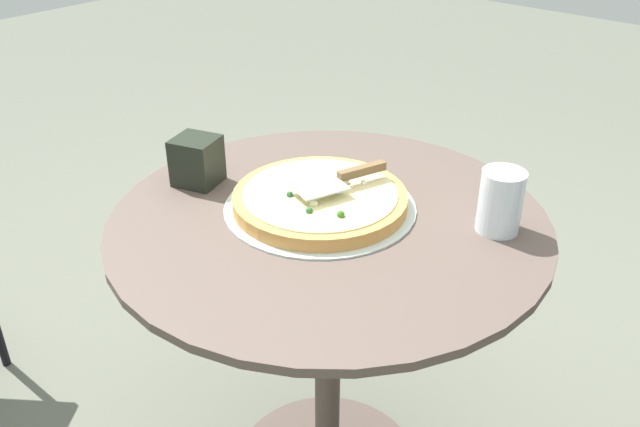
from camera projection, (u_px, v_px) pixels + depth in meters
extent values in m
cylinder|color=brown|center=(329.00, 220.00, 1.35)|extent=(0.87, 0.87, 0.02)
cylinder|color=brown|center=(328.00, 358.00, 1.53)|extent=(0.06, 0.06, 0.70)
cylinder|color=silver|center=(320.00, 207.00, 1.38)|extent=(0.39, 0.39, 0.00)
cylinder|color=#CC8D47|center=(320.00, 200.00, 1.37)|extent=(0.35, 0.35, 0.03)
cylinder|color=beige|center=(320.00, 193.00, 1.36)|extent=(0.31, 0.31, 0.00)
sphere|color=#337634|center=(331.00, 188.00, 1.37)|extent=(0.02, 0.02, 0.02)
sphere|color=silver|center=(338.00, 190.00, 1.35)|extent=(0.02, 0.02, 0.02)
sphere|color=#336B34|center=(325.00, 186.00, 1.38)|extent=(0.01, 0.01, 0.01)
sphere|color=#EEE3CD|center=(364.00, 183.00, 1.39)|extent=(0.01, 0.01, 0.01)
sphere|color=#296135|center=(290.00, 194.00, 1.34)|extent=(0.01, 0.01, 0.01)
sphere|color=#2D6130|center=(308.00, 210.00, 1.29)|extent=(0.01, 0.01, 0.01)
sphere|color=silver|center=(345.00, 181.00, 1.39)|extent=(0.02, 0.02, 0.02)
sphere|color=#356A1D|center=(341.00, 215.00, 1.27)|extent=(0.02, 0.02, 0.02)
sphere|color=#F4EAC9|center=(314.00, 204.00, 1.31)|extent=(0.02, 0.02, 0.02)
cube|color=silver|center=(319.00, 186.00, 1.34)|extent=(0.11, 0.12, 0.00)
cube|color=brown|center=(363.00, 171.00, 1.38)|extent=(0.05, 0.11, 0.02)
cylinder|color=silver|center=(501.00, 201.00, 1.27)|extent=(0.08, 0.08, 0.12)
cube|color=black|center=(197.00, 161.00, 1.45)|extent=(0.11, 0.11, 0.10)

